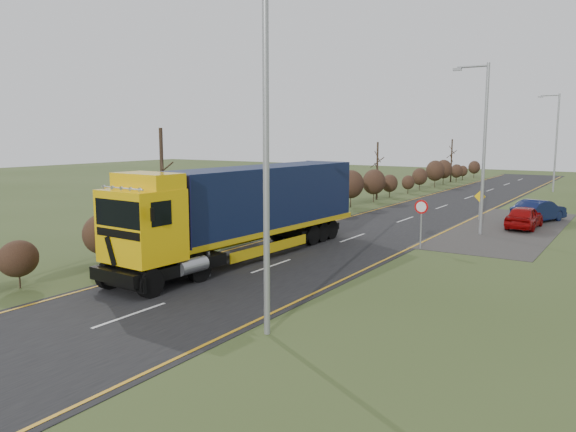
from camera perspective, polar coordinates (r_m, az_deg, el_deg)
The scene contains 13 objects.
ground at distance 21.61m, azimuth -7.71°, elevation -7.19°, with size 160.00×160.00×0.00m, color #35461E.
road at distance 29.71m, azimuth 4.88°, elevation -2.84°, with size 8.00×120.00×0.02m, color black.
layby at distance 36.95m, azimuth 21.26°, elevation -1.18°, with size 6.00×18.00×0.02m, color #33302D.
lane_markings at distance 29.44m, azimuth 4.60°, elevation -2.90°, with size 7.52×116.00×0.01m.
hedgerow at distance 31.00m, azimuth -6.78°, elevation 0.61°, with size 2.24×102.04×6.05m.
lorry at distance 26.03m, azimuth -4.35°, elevation 1.03°, with size 3.25×15.65×4.33m.
car_red_hatchback at distance 37.20m, azimuth 22.86°, elevation -0.11°, with size 1.68×4.18×1.42m, color #8C0707.
car_blue_sedan at distance 40.48m, azimuth 24.13°, elevation 0.48°, with size 1.55×4.44×1.46m, color black.
streetlight_near at distance 15.74m, azimuth -2.68°, elevation 7.93°, with size 2.15×0.20×10.18m.
streetlight_mid at distance 33.83m, azimuth 19.14°, elevation 7.19°, with size 2.05×0.19×9.67m.
streetlight_far at distance 62.02m, azimuth 25.50°, elevation 7.16°, with size 2.05×0.19×9.68m.
speed_sign at distance 28.77m, azimuth 13.38°, elevation 0.15°, with size 0.69×0.10×2.50m.
warning_board at distance 39.87m, azimuth 18.90°, elevation 1.34°, with size 0.75×0.11×1.98m.
Camera 1 is at (13.56, -15.81, 5.75)m, focal length 35.00 mm.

